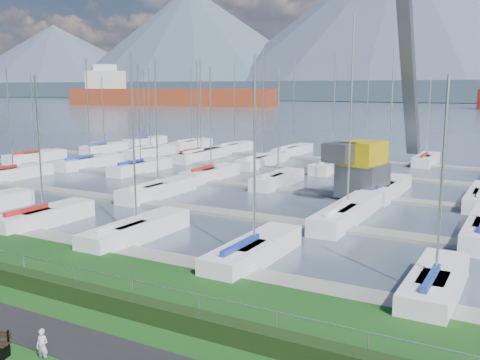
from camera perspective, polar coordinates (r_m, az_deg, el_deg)
The scene contains 8 objects.
path at distance 20.65m, azimuth -21.36°, elevation -14.59°, with size 160.00×2.00×0.04m, color black.
hedge at distance 22.10m, azimuth -16.14°, elevation -11.68°, with size 80.00×0.70×0.70m, color black.
fence at distance 22.07m, azimuth -15.50°, elevation -9.33°, with size 0.04×0.04×80.00m, color #96989E.
docks at distance 44.17m, azimuth 8.85°, elevation -1.38°, with size 90.00×41.60×0.25m.
person at distance 18.33m, azimuth -20.37°, elevation -15.86°, with size 0.41×0.27×1.11m, color #B9B8BF.
crane at distance 43.09m, azimuth 14.17°, elevation 5.60°, with size 4.74×13.38×22.35m.
cargo_ship_west at distance 255.90m, azimuth -8.33°, elevation 8.73°, with size 99.84×35.51×21.50m.
sailboat_fleet at distance 47.40m, azimuth 7.95°, elevation 6.32°, with size 74.35×49.81×13.53m.
Camera 1 is at (14.82, -14.72, 8.33)m, focal length 40.00 mm.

